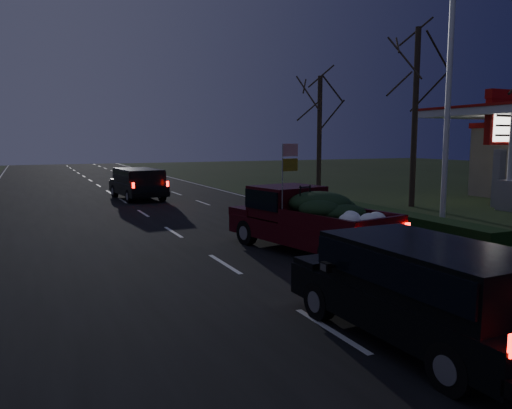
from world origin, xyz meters
name	(u,v)px	position (x,y,z in m)	size (l,w,h in m)	color
ground	(225,265)	(0.00, 0.00, 0.00)	(120.00, 120.00, 0.00)	black
road_asphalt	(225,264)	(0.00, 0.00, 0.01)	(14.00, 120.00, 0.02)	black
hedge_row	(389,218)	(7.80, 3.00, 0.30)	(1.00, 10.00, 0.60)	black
light_pole	(449,77)	(9.50, 2.00, 5.48)	(0.50, 0.90, 9.16)	silver
gas_price_pylon	(502,129)	(16.00, 4.99, 3.77)	(2.00, 0.41, 5.57)	gray
bare_tree_mid	(417,74)	(12.50, 7.00, 6.35)	(3.60, 3.60, 8.50)	black
bare_tree_far	(320,106)	(11.50, 14.00, 5.23)	(3.60, 3.60, 7.00)	black
pickup_truck	(307,216)	(2.76, 0.49, 1.04)	(3.03, 5.61, 2.79)	#3C080F
lead_suv	(138,181)	(0.91, 15.43, 1.03)	(2.37, 4.90, 1.37)	black
rear_suv	(424,282)	(1.02, -6.06, 1.01)	(2.25, 4.69, 1.33)	black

